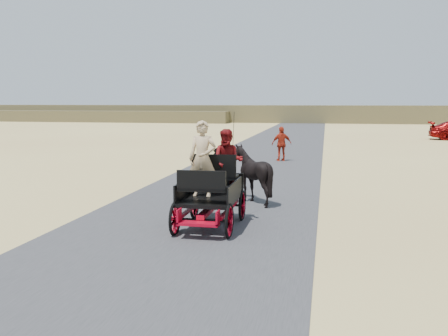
% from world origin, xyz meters
% --- Properties ---
extents(ground, '(140.00, 140.00, 0.00)m').
position_xyz_m(ground, '(0.00, 0.00, 0.00)').
color(ground, tan).
extents(road, '(6.00, 140.00, 0.01)m').
position_xyz_m(road, '(0.00, 0.00, 0.01)').
color(road, '#38383A').
rests_on(road, ground).
extents(ridge_far, '(140.00, 6.00, 2.40)m').
position_xyz_m(ridge_far, '(0.00, 62.00, 1.20)').
color(ridge_far, brown).
rests_on(ridge_far, ground).
extents(ridge_near, '(40.00, 4.00, 1.60)m').
position_xyz_m(ridge_near, '(-30.00, 58.00, 0.80)').
color(ridge_near, brown).
rests_on(ridge_near, ground).
extents(carriage, '(1.30, 2.40, 0.72)m').
position_xyz_m(carriage, '(0.50, 2.20, 0.36)').
color(carriage, black).
rests_on(carriage, ground).
extents(horse_left, '(0.91, 2.01, 1.70)m').
position_xyz_m(horse_left, '(-0.05, 5.20, 0.85)').
color(horse_left, black).
rests_on(horse_left, ground).
extents(horse_right, '(1.37, 1.54, 1.70)m').
position_xyz_m(horse_right, '(1.05, 5.20, 0.85)').
color(horse_right, black).
rests_on(horse_right, ground).
extents(driver_man, '(0.66, 0.43, 1.80)m').
position_xyz_m(driver_man, '(0.30, 2.25, 1.62)').
color(driver_man, tan).
rests_on(driver_man, carriage).
extents(passenger_woman, '(0.77, 0.60, 1.58)m').
position_xyz_m(passenger_woman, '(0.80, 2.80, 1.51)').
color(passenger_woman, '#660C0F').
rests_on(passenger_woman, carriage).
extents(pedestrian, '(1.09, 0.77, 1.73)m').
position_xyz_m(pedestrian, '(0.99, 15.70, 0.86)').
color(pedestrian, '#A52512').
rests_on(pedestrian, ground).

